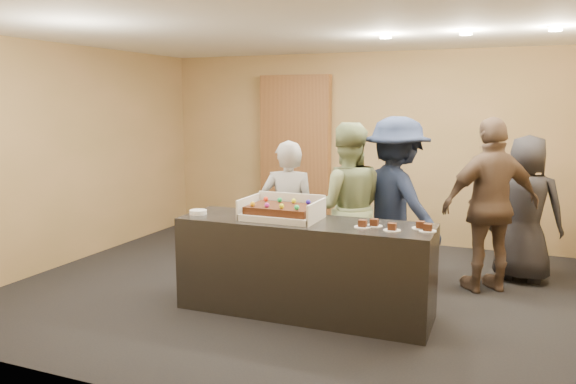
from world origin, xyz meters
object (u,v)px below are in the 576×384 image
(person_sage_man, at_px, (346,208))
(person_navy_man, at_px, (396,203))
(cake_box, at_px, (283,214))
(person_server_grey, at_px, (288,216))
(sheet_cake, at_px, (282,209))
(storage_cabinet, at_px, (295,156))
(person_dark_suit, at_px, (525,209))
(serving_counter, at_px, (304,267))
(plate_stack, at_px, (198,212))
(person_brown_extra, at_px, (491,205))

(person_sage_man, height_order, person_navy_man, person_navy_man)
(cake_box, height_order, person_sage_man, person_sage_man)
(person_server_grey, height_order, person_sage_man, person_sage_man)
(sheet_cake, relative_size, person_sage_man, 0.34)
(cake_box, xyz_separation_m, sheet_cake, (-0.00, -0.03, 0.05))
(storage_cabinet, relative_size, person_sage_man, 1.33)
(sheet_cake, distance_m, person_dark_suit, 2.86)
(cake_box, distance_m, person_dark_suit, 2.84)
(person_sage_man, xyz_separation_m, person_dark_suit, (1.76, 1.08, -0.07))
(person_sage_man, bearing_deg, storage_cabinet, -79.76)
(serving_counter, xyz_separation_m, person_sage_man, (0.16, 0.80, 0.45))
(storage_cabinet, xyz_separation_m, person_sage_man, (1.47, -2.23, -0.30))
(person_dark_suit, bearing_deg, person_navy_man, 37.70)
(person_navy_man, bearing_deg, serving_counter, 95.20)
(serving_counter, bearing_deg, person_navy_man, 59.59)
(storage_cabinet, xyz_separation_m, plate_stack, (0.22, -3.14, -0.28))
(serving_counter, bearing_deg, person_brown_extra, 39.82)
(plate_stack, height_order, person_server_grey, person_server_grey)
(serving_counter, xyz_separation_m, plate_stack, (-1.09, -0.11, 0.47))
(serving_counter, height_order, person_dark_suit, person_dark_suit)
(storage_cabinet, distance_m, cake_box, 3.20)
(plate_stack, relative_size, person_dark_suit, 0.10)
(serving_counter, xyz_separation_m, sheet_cake, (-0.23, 0.00, 0.55))
(person_server_grey, distance_m, person_sage_man, 0.61)
(sheet_cake, height_order, person_navy_man, person_navy_man)
(person_sage_man, bearing_deg, plate_stack, 13.08)
(storage_cabinet, xyz_separation_m, person_navy_man, (1.93, -1.92, -0.27))
(person_navy_man, bearing_deg, storage_cabinet, -10.21)
(person_navy_man, bearing_deg, plate_stack, 70.09)
(person_server_grey, xyz_separation_m, person_dark_suit, (2.31, 1.33, 0.02))
(storage_cabinet, bearing_deg, person_dark_suit, -19.60)
(sheet_cake, height_order, person_server_grey, person_server_grey)
(serving_counter, xyz_separation_m, person_server_grey, (-0.39, 0.56, 0.35))
(cake_box, xyz_separation_m, plate_stack, (-0.86, -0.14, -0.03))
(sheet_cake, distance_m, person_sage_man, 0.90)
(person_brown_extra, bearing_deg, cake_box, 3.15)
(sheet_cake, distance_m, person_navy_man, 1.41)
(person_brown_extra, bearing_deg, person_server_grey, -10.97)
(storage_cabinet, xyz_separation_m, cake_box, (1.08, -3.00, -0.25))
(sheet_cake, relative_size, person_brown_extra, 0.33)
(serving_counter, bearing_deg, plate_stack, -175.23)
(person_server_grey, bearing_deg, person_brown_extra, -171.46)
(storage_cabinet, relative_size, person_navy_man, 1.29)
(storage_cabinet, height_order, person_sage_man, storage_cabinet)
(sheet_cake, bearing_deg, person_sage_man, 63.97)
(person_dark_suit, bearing_deg, serving_counter, 51.42)
(serving_counter, distance_m, storage_cabinet, 3.38)
(plate_stack, bearing_deg, person_server_grey, 43.89)
(person_brown_extra, relative_size, person_dark_suit, 1.12)
(person_navy_man, height_order, person_dark_suit, person_navy_man)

